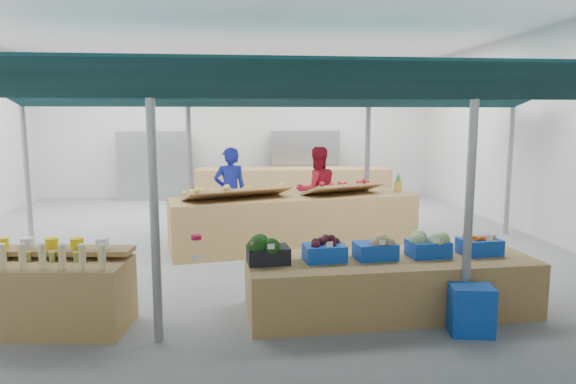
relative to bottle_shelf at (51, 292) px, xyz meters
name	(u,v)px	position (x,y,z in m)	size (l,w,h in m)	color
floor	(243,247)	(2.28, 3.52, -0.44)	(13.00, 13.00, 0.00)	slate
hall	(240,107)	(2.28, 4.95, 2.21)	(13.00, 13.00, 13.00)	silver
pole_grid	(293,159)	(3.03, 1.77, 1.37)	(10.00, 4.60, 3.00)	gray
awnings	(293,94)	(3.03, 1.77, 2.34)	(9.50, 7.08, 0.30)	#0A2B2A
back_shelving_left	(154,166)	(-0.22, 9.52, 0.56)	(2.00, 0.50, 2.00)	#B23F33
back_shelving_right	(305,165)	(4.28, 9.52, 0.56)	(2.00, 0.50, 2.00)	#B23F33
bottle_shelf	(51,292)	(0.00, 0.00, 0.00)	(1.88, 1.29, 1.08)	olive
veg_counter	(389,284)	(4.07, 0.10, -0.09)	(3.57, 1.19, 0.69)	olive
fruit_counter	(295,222)	(3.25, 3.38, 0.06)	(4.59, 1.09, 0.98)	olive
far_counter	(293,185)	(3.83, 8.57, 0.06)	(5.50, 1.10, 0.99)	olive
crate_stack	(471,310)	(4.77, -0.69, -0.15)	(0.47, 0.33, 0.56)	#1145B9
vendor_left	(230,192)	(2.05, 4.48, 0.48)	(0.67, 0.44, 1.84)	#161F95
vendor_right	(317,191)	(3.85, 4.48, 0.48)	(0.89, 0.70, 1.84)	#A41429
crate_broccoli	(268,250)	(2.53, 0.03, 0.42)	(0.53, 0.42, 0.35)	black
crate_beets	(325,250)	(3.22, 0.06, 0.39)	(0.53, 0.42, 0.29)	#1145B9
crate_celeriac	(375,247)	(3.87, 0.09, 0.40)	(0.53, 0.42, 0.31)	#1145B9
crate_cabbage	(428,244)	(4.56, 0.12, 0.42)	(0.53, 0.42, 0.35)	#1145B9
crate_carrots	(479,246)	(5.26, 0.15, 0.37)	(0.53, 0.42, 0.29)	#1145B9
sparrow	(256,246)	(2.38, -0.10, 0.51)	(0.12, 0.09, 0.11)	brown
pole_ribbon	(196,239)	(1.70, -0.26, 0.64)	(0.12, 0.12, 0.28)	#C00C34
apple_heap_yellow	(238,191)	(2.20, 3.08, 0.71)	(2.02, 1.34, 0.27)	#997247
apple_heap_red	(344,186)	(4.18, 3.45, 0.71)	(1.65, 1.19, 0.27)	#997247
pineapple	(398,183)	(5.31, 3.66, 0.73)	(0.14, 0.14, 0.39)	#8C6019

